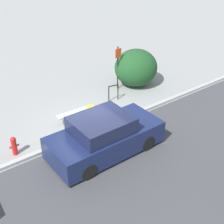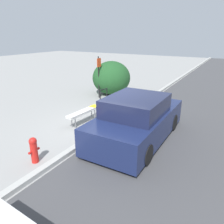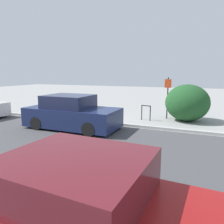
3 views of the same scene
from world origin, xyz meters
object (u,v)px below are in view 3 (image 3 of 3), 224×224
at_px(parked_car_near, 72,114).
at_px(bench, 100,110).
at_px(parked_car_across, 69,209).
at_px(bike_rack, 146,111).
at_px(fire_hydrant, 50,110).
at_px(sign_post, 168,94).

bearing_deg(parked_car_near, bench, 83.68).
relative_size(parked_car_near, parked_car_across, 1.08).
bearing_deg(bike_rack, parked_car_across, -82.08).
distance_m(fire_hydrant, parked_car_near, 3.37).
height_order(sign_post, parked_car_near, sign_post).
relative_size(fire_hydrant, parked_car_across, 0.19).
height_order(sign_post, parked_car_across, sign_post).
relative_size(fire_hydrant, parked_car_near, 0.18).
xyz_separation_m(bench, sign_post, (3.42, 1.51, 0.91)).
height_order(bench, sign_post, sign_post).
xyz_separation_m(bench, parked_car_near, (-0.27, -2.45, 0.22)).
bearing_deg(bench, bike_rack, 17.15).
bearing_deg(fire_hydrant, bike_rack, 11.97).
xyz_separation_m(bike_rack, sign_post, (0.97, 0.91, 0.88)).
relative_size(sign_post, parked_car_near, 0.53).
bearing_deg(parked_car_across, bike_rack, -79.52).
bearing_deg(parked_car_near, fire_hydrant, 145.87).
relative_size(bench, bike_rack, 2.14).
xyz_separation_m(sign_post, parked_car_near, (-3.69, -3.96, -0.69)).
bearing_deg(sign_post, parked_car_near, -132.98).
bearing_deg(parked_car_near, parked_car_across, -56.72).
height_order(bench, parked_car_near, parked_car_near).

